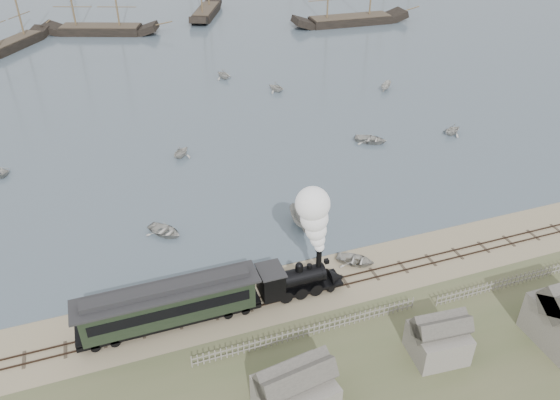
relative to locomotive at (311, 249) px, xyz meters
name	(u,v)px	position (x,y,z in m)	size (l,w,h in m)	color
ground	(345,266)	(4.46, 2.00, -4.57)	(600.00, 600.00, 0.00)	tan
rail_track	(355,279)	(4.46, 0.00, -4.53)	(120.00, 1.80, 0.16)	#32241B
picket_fence_west	(309,336)	(-2.04, -5.00, -4.57)	(19.00, 0.10, 1.20)	slate
picket_fence_east	(508,287)	(16.96, -5.50, -4.57)	(15.00, 0.10, 1.20)	slate
shed_mid	(435,354)	(6.46, -10.00, -4.57)	(4.00, 3.50, 3.60)	slate
locomotive	(311,249)	(0.00, 0.00, 0.00)	(7.96, 2.97, 9.93)	black
passenger_coach	(169,304)	(-12.21, 0.00, -2.31)	(14.79, 2.85, 3.59)	black
beached_dinghy	(355,260)	(5.50, 2.03, -4.20)	(3.59, 2.57, 0.74)	#B9B7AF
rowboat_0	(165,231)	(-10.66, 12.57, -4.11)	(3.84, 2.74, 0.79)	#B9B7AF
rowboat_1	(181,152)	(-5.97, 28.35, -3.74)	(2.92, 2.52, 1.54)	#B9B7AF
rowboat_2	(299,218)	(2.75, 9.59, -3.74)	(3.97, 1.49, 1.53)	#B9B7AF
rowboat_3	(371,139)	(18.53, 24.03, -4.07)	(4.27, 3.05, 0.88)	#B9B7AF
rowboat_4	(453,129)	(30.13, 22.45, -3.74)	(2.94, 2.54, 1.55)	#B9B7AF
rowboat_5	(386,86)	(29.62, 40.13, -3.91)	(3.11, 1.17, 1.20)	#B9B7AF
rowboat_7	(223,74)	(6.15, 53.83, -3.69)	(3.13, 2.70, 1.65)	#B9B7AF
rowboat_8	(276,87)	(12.65, 45.32, -3.72)	(3.02, 2.61, 1.59)	#B9B7AF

